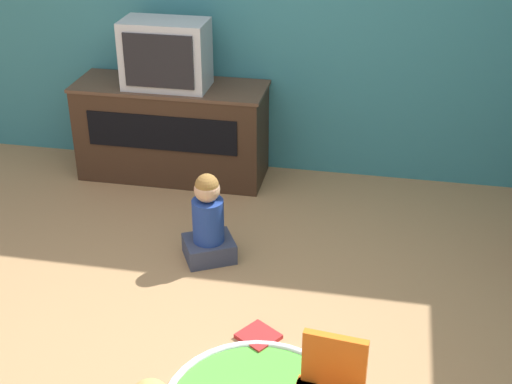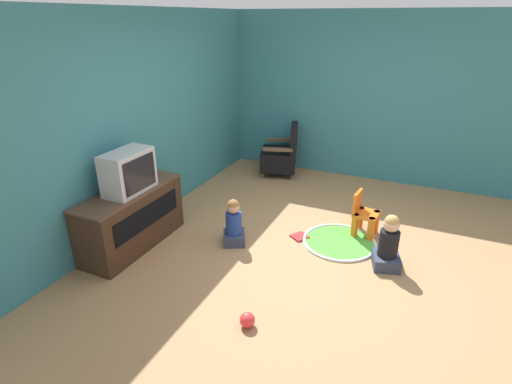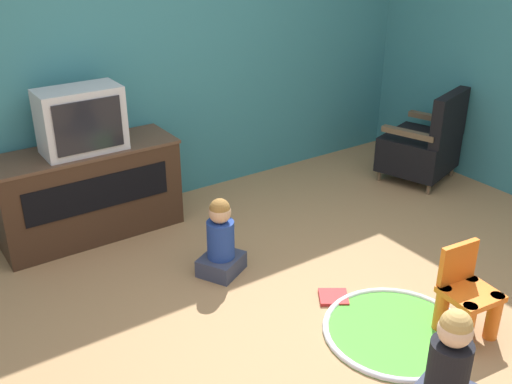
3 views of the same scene
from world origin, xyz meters
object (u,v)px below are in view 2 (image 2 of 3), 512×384
object	(u,v)px
child_watching_left	(388,245)
toy_ball	(247,320)
television	(128,172)
yellow_kid_chair	(364,218)
book	(300,237)
black_armchair	(281,155)
child_watching_center	(234,224)
tv_cabinet	(132,218)

from	to	relation	value
child_watching_left	toy_ball	xyz separation A→B (m)	(-1.46, 0.97, -0.20)
television	yellow_kid_chair	world-z (taller)	television
yellow_kid_chair	book	distance (m)	0.83
black_armchair	child_watching_left	bearing A→B (deg)	26.36
child_watching_center	book	distance (m)	0.85
tv_cabinet	toy_ball	world-z (taller)	tv_cabinet
child_watching_left	toy_ball	world-z (taller)	child_watching_left
television	child_watching_left	xyz separation A→B (m)	(0.78, -2.74, -0.67)
yellow_kid_chair	black_armchair	bearing A→B (deg)	54.05
tv_cabinet	black_armchair	bearing A→B (deg)	-13.98
television	black_armchair	world-z (taller)	television
television	child_watching_left	size ratio (longest dim) A/B	0.94
yellow_kid_chair	book	size ratio (longest dim) A/B	2.18
child_watching_center	toy_ball	size ratio (longest dim) A/B	4.14
tv_cabinet	child_watching_left	bearing A→B (deg)	-74.37
tv_cabinet	book	size ratio (longest dim) A/B	5.43
child_watching_left	tv_cabinet	bearing A→B (deg)	89.79
toy_ball	television	bearing A→B (deg)	68.89
television	toy_ball	bearing A→B (deg)	-111.11
child_watching_center	tv_cabinet	bearing A→B (deg)	89.11
tv_cabinet	yellow_kid_chair	xyz separation A→B (m)	(1.39, -2.42, -0.14)
black_armchair	book	distance (m)	2.22
toy_ball	black_armchair	bearing A→B (deg)	16.76
tv_cabinet	book	bearing A→B (deg)	-60.68
yellow_kid_chair	child_watching_left	distance (m)	0.72
black_armchair	child_watching_left	world-z (taller)	black_armchair
child_watching_center	black_armchair	bearing A→B (deg)	-20.29
toy_ball	yellow_kid_chair	bearing A→B (deg)	-16.33
child_watching_left	book	bearing A→B (deg)	63.60
book	tv_cabinet	bearing A→B (deg)	-26.59
child_watching_center	toy_ball	world-z (taller)	child_watching_center
child_watching_left	toy_ball	bearing A→B (deg)	130.49
yellow_kid_chair	child_watching_center	xyz separation A→B (m)	(-0.86, 1.37, 0.02)
black_armchair	toy_ball	xyz separation A→B (m)	(-3.60, -1.09, -0.27)
black_armchair	child_watching_center	world-z (taller)	black_armchair
tv_cabinet	black_armchair	world-z (taller)	black_armchair
black_armchair	book	world-z (taller)	black_armchair
tv_cabinet	television	bearing A→B (deg)	-90.00
child_watching_left	book	distance (m)	1.10
television	toy_ball	distance (m)	2.09
black_armchair	book	xyz separation A→B (m)	(-1.95, -1.01, -0.32)
tv_cabinet	child_watching_left	distance (m)	2.90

